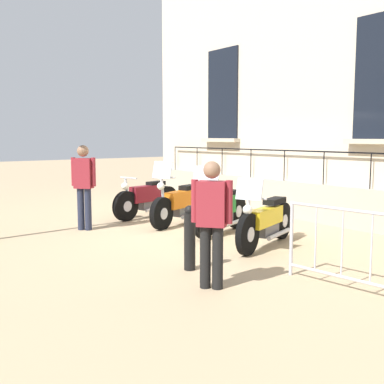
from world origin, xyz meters
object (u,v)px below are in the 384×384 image
bollard (190,238)px  pedestrian_walking (212,218)px  motorcycle_maroon (147,199)px  motorcycle_green (221,210)px  crowd_barrier (356,248)px  motorcycle_orange (180,204)px  motorcycle_yellow (266,222)px  pedestrian_standing (84,182)px

bollard → pedestrian_walking: pedestrian_walking is taller
motorcycle_maroon → motorcycle_green: bearing=94.5°
motorcycle_maroon → crowd_barrier: (0.78, 6.20, 0.13)m
motorcycle_orange → crowd_barrier: motorcycle_orange is taller
motorcycle_maroon → bollard: (1.84, 4.18, 0.04)m
motorcycle_orange → pedestrian_walking: 4.40m
motorcycle_yellow → crowd_barrier: 2.53m
bollard → pedestrian_walking: (0.28, 0.83, 0.44)m
motorcycle_maroon → pedestrian_standing: pedestrian_standing is taller
motorcycle_maroon → motorcycle_orange: size_ratio=1.00×
motorcycle_orange → motorcycle_yellow: 2.59m
motorcycle_orange → motorcycle_maroon: bearing=-85.1°
motorcycle_maroon → crowd_barrier: bearing=82.9°
motorcycle_yellow → pedestrian_walking: 2.55m
motorcycle_yellow → bollard: (1.94, 0.35, 0.03)m
crowd_barrier → bollard: crowd_barrier is taller
pedestrian_standing → crowd_barrier: bearing=100.6°
motorcycle_maroon → crowd_barrier: crowd_barrier is taller
motorcycle_maroon → crowd_barrier: 6.25m
motorcycle_yellow → crowd_barrier: motorcycle_yellow is taller
pedestrian_walking → crowd_barrier: bearing=138.4°
motorcycle_orange → motorcycle_yellow: (0.01, 2.59, -0.01)m
motorcycle_orange → pedestrian_walking: size_ratio=1.26×
motorcycle_yellow → motorcycle_orange: bearing=-90.2°
bollard → pedestrian_walking: size_ratio=0.58×
motorcycle_green → crowd_barrier: size_ratio=0.98×
motorcycle_maroon → pedestrian_walking: bearing=67.1°
crowd_barrier → pedestrian_walking: size_ratio=1.21×
motorcycle_maroon → pedestrian_standing: bearing=16.0°
motorcycle_orange → crowd_barrier: (0.88, 4.97, 0.11)m
motorcycle_orange → motorcycle_yellow: bearing=89.8°
crowd_barrier → pedestrian_walking: pedestrian_walking is taller
motorcycle_green → bollard: motorcycle_green is taller
motorcycle_orange → bollard: size_ratio=2.16×
motorcycle_green → motorcycle_yellow: bearing=85.7°
motorcycle_orange → bollard: 3.53m
motorcycle_maroon → motorcycle_yellow: (-0.10, 3.83, 0.01)m
motorcycle_maroon → pedestrian_walking: (2.12, 5.01, 0.48)m
motorcycle_orange → pedestrian_standing: pedestrian_standing is taller
motorcycle_green → crowd_barrier: motorcycle_green is taller
motorcycle_green → pedestrian_standing: (2.03, -1.97, 0.53)m
motorcycle_orange → motorcycle_green: (-0.09, 1.27, 0.02)m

